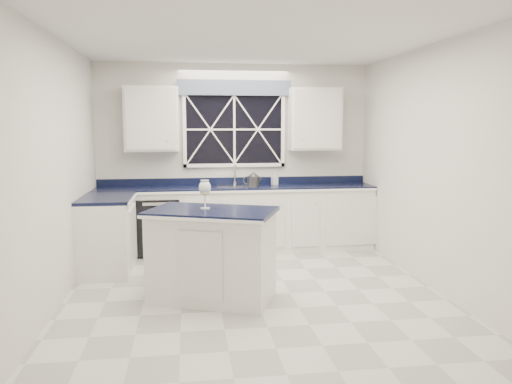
{
  "coord_description": "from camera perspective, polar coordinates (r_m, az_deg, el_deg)",
  "views": [
    {
      "loc": [
        -0.7,
        -5.14,
        1.82
      ],
      "look_at": [
        0.07,
        0.4,
        1.06
      ],
      "focal_mm": 35.0,
      "sensor_mm": 36.0,
      "label": 1
    }
  ],
  "objects": [
    {
      "name": "ground",
      "position": [
        5.49,
        -0.16,
        -11.65
      ],
      "size": [
        4.5,
        4.5,
        0.0
      ],
      "primitive_type": "plane",
      "color": "silver",
      "rests_on": "ground"
    },
    {
      "name": "back_wall",
      "position": [
        7.43,
        -2.51,
        4.07
      ],
      "size": [
        4.0,
        0.1,
        2.7
      ],
      "primitive_type": "cube",
      "color": "beige",
      "rests_on": "ground"
    },
    {
      "name": "base_cabinets",
      "position": [
        7.06,
        -4.79,
        -3.51
      ],
      "size": [
        3.99,
        1.6,
        0.9
      ],
      "color": "silver",
      "rests_on": "ground"
    },
    {
      "name": "countertop",
      "position": [
        7.18,
        -2.26,
        0.49
      ],
      "size": [
        3.98,
        0.64,
        0.04
      ],
      "primitive_type": "cube",
      "color": "black",
      "rests_on": "base_cabinets"
    },
    {
      "name": "dishwasher",
      "position": [
        7.24,
        -10.96,
        -3.68
      ],
      "size": [
        0.6,
        0.58,
        0.82
      ],
      "primitive_type": "cube",
      "color": "black",
      "rests_on": "ground"
    },
    {
      "name": "window",
      "position": [
        7.37,
        -2.5,
        7.78
      ],
      "size": [
        1.65,
        0.09,
        1.26
      ],
      "color": "black",
      "rests_on": "ground"
    },
    {
      "name": "upper_cabinets",
      "position": [
        7.25,
        -2.41,
        8.33
      ],
      "size": [
        3.1,
        0.34,
        0.9
      ],
      "color": "silver",
      "rests_on": "ground"
    },
    {
      "name": "faucet",
      "position": [
        7.35,
        -2.42,
        2.06
      ],
      "size": [
        0.05,
        0.2,
        0.3
      ],
      "color": "silver",
      "rests_on": "countertop"
    },
    {
      "name": "island",
      "position": [
        5.26,
        -5.02,
        -7.1
      ],
      "size": [
        1.47,
        1.19,
        0.95
      ],
      "rotation": [
        0.0,
        0.0,
        -0.38
      ],
      "color": "silver",
      "rests_on": "ground"
    },
    {
      "name": "rug",
      "position": [
        6.74,
        -5.69,
        -7.92
      ],
      "size": [
        1.45,
        1.06,
        0.02
      ],
      "rotation": [
        0.0,
        0.0,
        -0.21
      ],
      "color": "#B8B8B3",
      "rests_on": "ground"
    },
    {
      "name": "kettle",
      "position": [
        7.22,
        -0.33,
        1.45
      ],
      "size": [
        0.29,
        0.18,
        0.2
      ],
      "rotation": [
        0.0,
        0.0,
        0.02
      ],
      "color": "#2F2F31",
      "rests_on": "countertop"
    },
    {
      "name": "wine_glass",
      "position": [
        5.2,
        -5.86,
        0.36
      ],
      "size": [
        0.13,
        0.13,
        0.3
      ],
      "color": "silver",
      "rests_on": "island"
    },
    {
      "name": "soap_bottle",
      "position": [
        7.37,
        2.14,
        1.56
      ],
      "size": [
        0.1,
        0.1,
        0.18
      ],
      "primitive_type": "imported",
      "rotation": [
        0.0,
        0.0,
        0.25
      ],
      "color": "silver",
      "rests_on": "countertop"
    }
  ]
}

